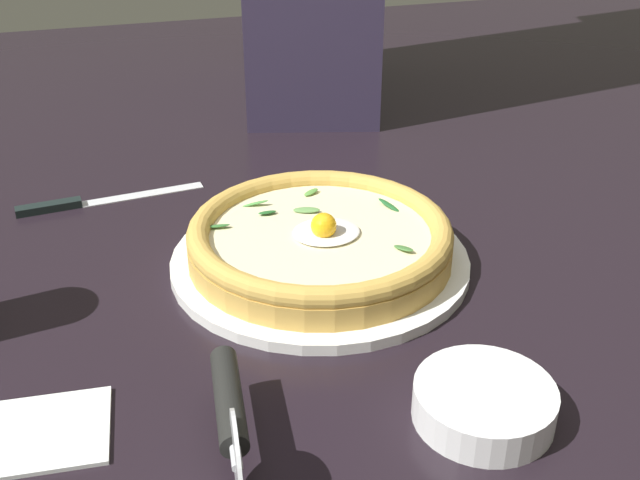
% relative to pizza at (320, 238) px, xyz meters
% --- Properties ---
extents(ground_plane, '(2.40, 2.40, 0.03)m').
position_rel_pizza_xyz_m(ground_plane, '(-0.03, 0.01, -0.05)').
color(ground_plane, black).
rests_on(ground_plane, ground).
extents(pizza_plate, '(0.33, 0.33, 0.01)m').
position_rel_pizza_xyz_m(pizza_plate, '(0.00, -0.00, -0.03)').
color(pizza_plate, white).
rests_on(pizza_plate, ground).
extents(pizza, '(0.29, 0.29, 0.06)m').
position_rel_pizza_xyz_m(pizza, '(0.00, 0.00, 0.00)').
color(pizza, gold).
rests_on(pizza, pizza_plate).
extents(side_bowl, '(0.12, 0.12, 0.03)m').
position_rel_pizza_xyz_m(side_bowl, '(-0.06, 0.27, -0.02)').
color(side_bowl, white).
rests_on(side_bowl, ground).
extents(pizza_cutter, '(0.03, 0.17, 0.08)m').
position_rel_pizza_xyz_m(pizza_cutter, '(0.15, 0.26, 0.01)').
color(pizza_cutter, silver).
rests_on(pizza_cutter, ground).
extents(table_knife, '(0.24, 0.04, 0.01)m').
position_rel_pizza_xyz_m(table_knife, '(0.24, -0.23, -0.03)').
color(table_knife, silver).
rests_on(table_knife, ground).
extents(folded_napkin, '(0.15, 0.10, 0.01)m').
position_rel_pizza_xyz_m(folded_napkin, '(0.31, 0.19, -0.03)').
color(folded_napkin, white).
rests_on(folded_napkin, ground).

